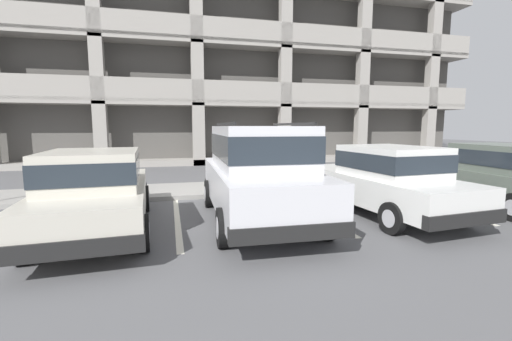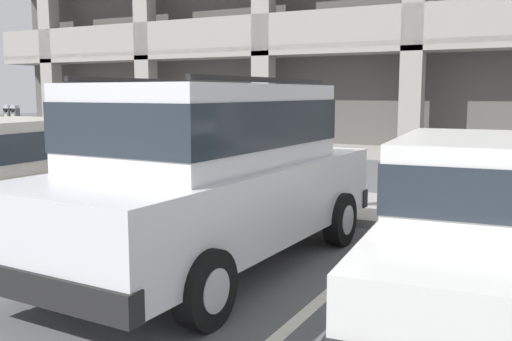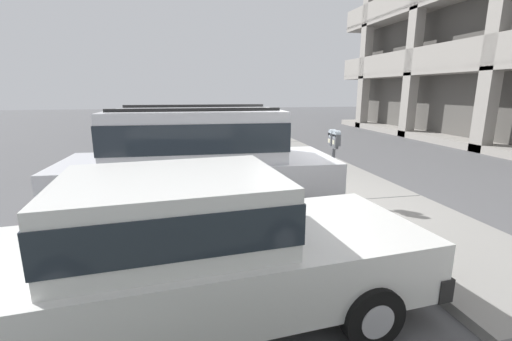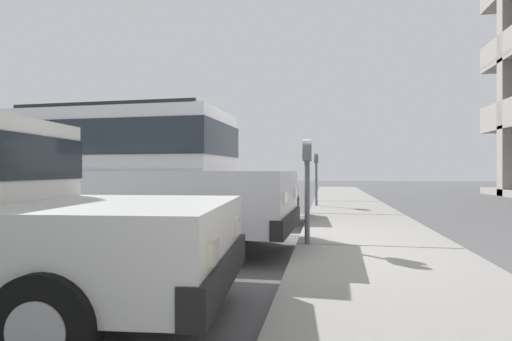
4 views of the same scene
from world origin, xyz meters
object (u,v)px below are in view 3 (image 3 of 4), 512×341
(red_sedan, at_px, (191,148))
(parking_meter_near, at_px, (334,149))
(silver_suv, at_px, (199,161))
(parking_meter_far, at_px, (262,119))
(dark_hatchback, at_px, (195,245))

(red_sedan, xyz_separation_m, parking_meter_near, (3.00, 2.67, 0.37))
(silver_suv, relative_size, red_sedan, 1.06)
(silver_suv, bearing_deg, parking_meter_near, 94.03)
(silver_suv, bearing_deg, parking_meter_far, 159.65)
(dark_hatchback, distance_m, parking_meter_far, 9.54)
(silver_suv, distance_m, parking_meter_near, 2.60)
(parking_meter_far, bearing_deg, parking_meter_near, 0.19)
(silver_suv, relative_size, dark_hatchback, 1.05)
(dark_hatchback, xyz_separation_m, parking_meter_far, (-9.13, 2.74, 0.44))
(silver_suv, relative_size, parking_meter_far, 3.16)
(parking_meter_near, bearing_deg, parking_meter_far, -179.81)
(dark_hatchback, bearing_deg, parking_meter_far, 158.38)
(parking_meter_near, relative_size, parking_meter_far, 0.94)
(dark_hatchback, bearing_deg, parking_meter_near, 132.05)
(silver_suv, distance_m, red_sedan, 3.10)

